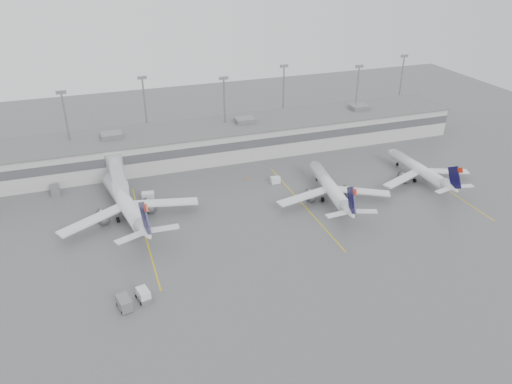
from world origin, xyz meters
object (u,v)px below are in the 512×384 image
object	(u,v)px
jet_mid_left	(127,204)
baggage_tug	(144,296)
jet_far_right	(421,170)
jet_mid_right	(331,188)

from	to	relation	value
jet_mid_left	baggage_tug	xyz separation A→B (m)	(-0.57, -27.87, -2.57)
jet_mid_left	jet_far_right	world-z (taller)	jet_mid_left
jet_mid_left	baggage_tug	bearing A→B (deg)	-100.97
jet_mid_left	jet_far_right	distance (m)	69.52
jet_mid_left	jet_mid_right	world-z (taller)	jet_mid_left
jet_far_right	jet_mid_left	bearing A→B (deg)	174.39
jet_mid_right	baggage_tug	world-z (taller)	jet_mid_right
jet_far_right	baggage_tug	bearing A→B (deg)	-163.40
baggage_tug	jet_mid_right	bearing A→B (deg)	12.31
jet_mid_right	baggage_tug	distance (m)	49.59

